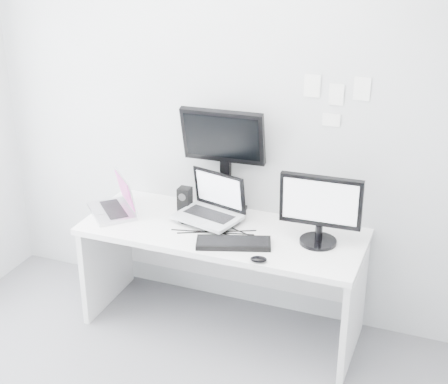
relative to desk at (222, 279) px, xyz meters
The scene contains 13 objects.
back_wall 1.05m from the desk, 90.00° to the left, with size 3.60×3.60×0.00m, color silver.
desk is the anchor object (origin of this frame).
macbook 0.93m from the desk, behind, with size 0.37×0.28×0.28m, color #AFAFB3.
speaker 0.58m from the desk, 152.96° to the left, with size 0.08×0.08×0.16m, color black.
dell_laptop 0.55m from the desk, 157.60° to the left, with size 0.40×0.31×0.33m, color #B5B8BD.
rear_monitor 0.79m from the desk, 108.69° to the left, with size 0.54×0.20×0.74m, color black.
samsung_monitor 0.85m from the desk, ahead, with size 0.49×0.23×0.45m, color black.
keyboard 0.44m from the desk, 51.08° to the right, with size 0.45×0.16×0.03m, color black.
mouse 0.60m from the desk, 41.83° to the right, with size 0.10×0.06×0.03m, color black.
wall_note_0 1.38m from the desk, 37.40° to the left, with size 0.10×0.00×0.14m, color white.
wall_note_1 1.40m from the desk, 29.83° to the left, with size 0.09×0.00×0.13m, color white.
wall_note_2 1.51m from the desk, 24.64° to the left, with size 0.10×0.00×0.14m, color white.
wall_note_3 1.25m from the desk, 30.67° to the left, with size 0.11×0.00×0.08m, color white.
Camera 1 is at (1.37, -2.27, 2.64)m, focal length 53.42 mm.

